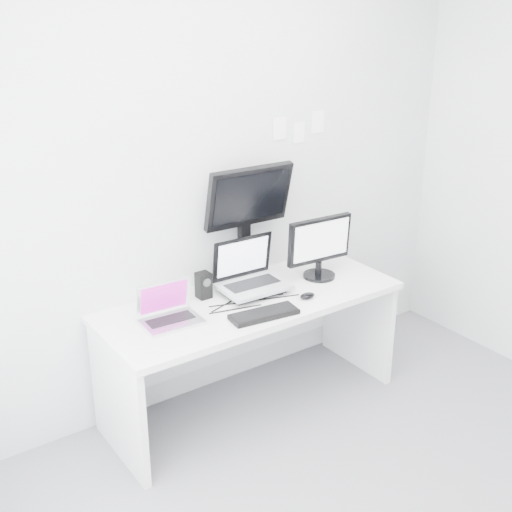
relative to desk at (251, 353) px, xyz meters
name	(u,v)px	position (x,y,z in m)	size (l,w,h in m)	color
back_wall	(217,183)	(0.00, 0.35, 0.99)	(3.60, 3.60, 0.00)	silver
desk	(251,353)	(0.00, 0.00, 0.00)	(1.80, 0.70, 0.73)	white
macbook	(171,304)	(-0.53, -0.01, 0.48)	(0.31, 0.23, 0.23)	silver
speaker	(204,285)	(-0.22, 0.17, 0.44)	(0.08, 0.08, 0.16)	black
dell_laptop	(254,267)	(0.06, 0.06, 0.53)	(0.40, 0.31, 0.33)	#AAACB2
rear_monitor	(247,222)	(0.14, 0.25, 0.74)	(0.55, 0.20, 0.75)	black
samsung_monitor	(320,247)	(0.53, 0.02, 0.57)	(0.44, 0.20, 0.40)	black
keyboard	(264,314)	(-0.07, -0.23, 0.38)	(0.39, 0.14, 0.03)	black
mouse	(307,296)	(0.27, -0.18, 0.38)	(0.10, 0.06, 0.03)	black
wall_note_0	(280,129)	(0.45, 0.34, 1.26)	(0.10, 0.00, 0.14)	white
wall_note_1	(299,132)	(0.60, 0.34, 1.22)	(0.09, 0.00, 0.13)	white
wall_note_2	(318,122)	(0.75, 0.34, 1.26)	(0.10, 0.00, 0.14)	white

